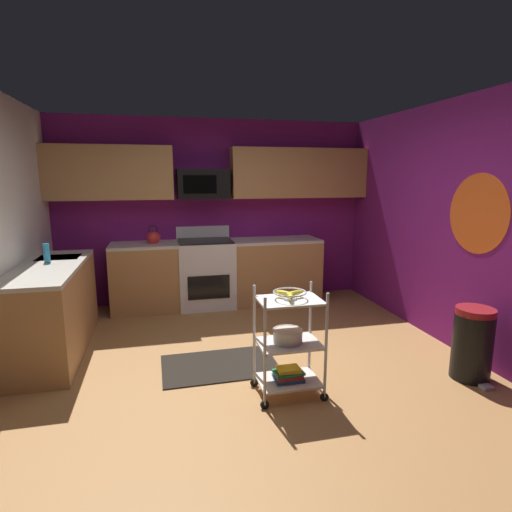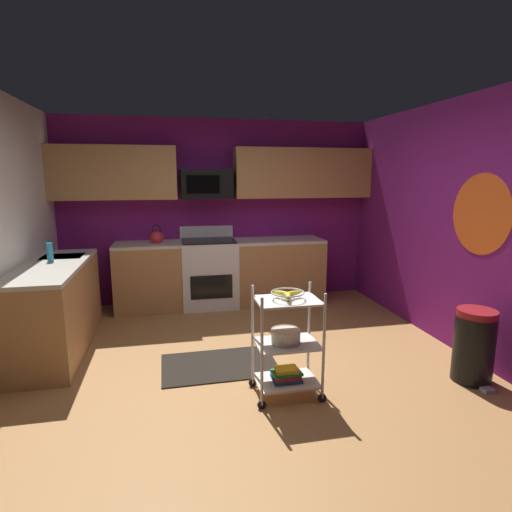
# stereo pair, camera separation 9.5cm
# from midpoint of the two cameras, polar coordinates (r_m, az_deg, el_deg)

# --- Properties ---
(floor) EXTENTS (4.40, 4.80, 0.04)m
(floor) POSITION_cam_midpoint_polar(r_m,az_deg,el_deg) (4.06, -1.32, -15.73)
(floor) COLOR #A87542
(floor) RESTS_ON ground
(wall_back) EXTENTS (4.52, 0.06, 2.60)m
(wall_back) POSITION_cam_midpoint_polar(r_m,az_deg,el_deg) (6.05, -6.19, 6.10)
(wall_back) COLOR #751970
(wall_back) RESTS_ON ground
(wall_right) EXTENTS (0.06, 4.80, 2.60)m
(wall_right) POSITION_cam_midpoint_polar(r_m,az_deg,el_deg) (4.66, 26.54, 3.58)
(wall_right) COLOR #751970
(wall_right) RESTS_ON ground
(wall_flower_decal) EXTENTS (0.00, 0.77, 0.77)m
(wall_flower_decal) POSITION_cam_midpoint_polar(r_m,az_deg,el_deg) (4.50, 27.74, 5.18)
(wall_flower_decal) COLOR #E5591E
(counter_run) EXTENTS (3.65, 2.39, 0.92)m
(counter_run) POSITION_cam_midpoint_polar(r_m,az_deg,el_deg) (5.37, -12.77, -3.80)
(counter_run) COLOR #B27F4C
(counter_run) RESTS_ON ground
(oven_range) EXTENTS (0.76, 0.65, 1.10)m
(oven_range) POSITION_cam_midpoint_polar(r_m,az_deg,el_deg) (5.84, -7.40, -2.28)
(oven_range) COLOR white
(oven_range) RESTS_ON ground
(upper_cabinets) EXTENTS (4.40, 0.33, 0.70)m
(upper_cabinets) POSITION_cam_midpoint_polar(r_m,az_deg,el_deg) (5.84, -5.65, 11.34)
(upper_cabinets) COLOR #B27F4C
(microwave) EXTENTS (0.70, 0.39, 0.40)m
(microwave) POSITION_cam_midpoint_polar(r_m,az_deg,el_deg) (5.79, -7.81, 9.81)
(microwave) COLOR black
(rolling_cart) EXTENTS (0.57, 0.39, 0.91)m
(rolling_cart) POSITION_cam_midpoint_polar(r_m,az_deg,el_deg) (3.48, 3.77, -11.93)
(rolling_cart) COLOR silver
(rolling_cart) RESTS_ON ground
(fruit_bowl) EXTENTS (0.27, 0.27, 0.07)m
(fruit_bowl) POSITION_cam_midpoint_polar(r_m,az_deg,el_deg) (3.34, 3.86, -5.21)
(fruit_bowl) COLOR silver
(fruit_bowl) RESTS_ON rolling_cart
(mixing_bowl_large) EXTENTS (0.25, 0.25, 0.11)m
(mixing_bowl_large) POSITION_cam_midpoint_polar(r_m,az_deg,el_deg) (3.46, 3.60, -10.92)
(mixing_bowl_large) COLOR silver
(mixing_bowl_large) RESTS_ON rolling_cart
(book_stack) EXTENTS (0.25, 0.19, 0.11)m
(book_stack) POSITION_cam_midpoint_polar(r_m,az_deg,el_deg) (3.60, 3.71, -15.97)
(book_stack) COLOR #1E4C8C
(book_stack) RESTS_ON rolling_cart
(kettle) EXTENTS (0.21, 0.18, 0.26)m
(kettle) POSITION_cam_midpoint_polar(r_m,az_deg,el_deg) (5.71, -14.45, 2.47)
(kettle) COLOR red
(kettle) RESTS_ON counter_run
(dish_soap_bottle) EXTENTS (0.06, 0.06, 0.20)m
(dish_soap_bottle) POSITION_cam_midpoint_polar(r_m,az_deg,el_deg) (4.83, -27.44, 0.36)
(dish_soap_bottle) COLOR #2D8CBF
(dish_soap_bottle) RESTS_ON counter_run
(trash_can) EXTENTS (0.34, 0.42, 0.66)m
(trash_can) POSITION_cam_midpoint_polar(r_m,az_deg,el_deg) (4.23, 27.13, -10.73)
(trash_can) COLOR black
(trash_can) RESTS_ON ground
(floor_rug) EXTENTS (1.11, 0.71, 0.01)m
(floor_rug) POSITION_cam_midpoint_polar(r_m,az_deg,el_deg) (4.15, -5.71, -14.78)
(floor_rug) COLOR black
(floor_rug) RESTS_ON ground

